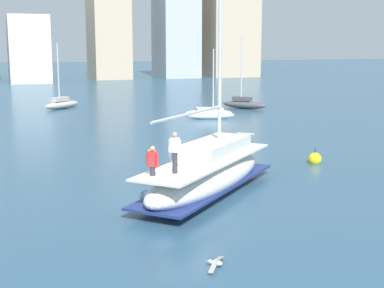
{
  "coord_description": "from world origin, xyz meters",
  "views": [
    {
      "loc": [
        -6.38,
        -20.58,
        6.22
      ],
      "look_at": [
        1.76,
        2.74,
        1.8
      ],
      "focal_mm": 51.58,
      "sensor_mm": 36.0,
      "label": 1
    }
  ],
  "objects_px": {
    "moored_catamaran": "(244,103)",
    "seagull": "(216,263)",
    "main_sailboat": "(208,172)",
    "moored_sloop_far": "(62,104)",
    "mooring_buoy": "(315,159)",
    "moored_sloop_near": "(210,112)"
  },
  "relations": [
    {
      "from": "moored_sloop_near",
      "to": "moored_sloop_far",
      "type": "bearing_deg",
      "value": 134.46
    },
    {
      "from": "moored_catamaran",
      "to": "mooring_buoy",
      "type": "xyz_separation_m",
      "value": [
        -7.25,
        -25.06,
        -0.31
      ]
    },
    {
      "from": "moored_sloop_far",
      "to": "seagull",
      "type": "bearing_deg",
      "value": -90.36
    },
    {
      "from": "moored_sloop_far",
      "to": "mooring_buoy",
      "type": "distance_m",
      "value": 32.57
    },
    {
      "from": "main_sailboat",
      "to": "moored_sloop_far",
      "type": "xyz_separation_m",
      "value": [
        -2.4,
        34.76,
        -0.39
      ]
    },
    {
      "from": "moored_catamaran",
      "to": "mooring_buoy",
      "type": "bearing_deg",
      "value": -106.15
    },
    {
      "from": "mooring_buoy",
      "to": "moored_catamaran",
      "type": "bearing_deg",
      "value": 73.85
    },
    {
      "from": "moored_catamaran",
      "to": "seagull",
      "type": "height_order",
      "value": "moored_catamaran"
    },
    {
      "from": "main_sailboat",
      "to": "moored_sloop_near",
      "type": "xyz_separation_m",
      "value": [
        8.98,
        23.17,
        -0.4
      ]
    },
    {
      "from": "moored_sloop_near",
      "to": "seagull",
      "type": "xyz_separation_m",
      "value": [
        -11.65,
        -30.77,
        -0.37
      ]
    },
    {
      "from": "moored_sloop_near",
      "to": "seagull",
      "type": "height_order",
      "value": "moored_sloop_near"
    },
    {
      "from": "moored_sloop_near",
      "to": "moored_sloop_far",
      "type": "distance_m",
      "value": 16.25
    },
    {
      "from": "main_sailboat",
      "to": "moored_catamaran",
      "type": "distance_m",
      "value": 32.4
    },
    {
      "from": "moored_sloop_far",
      "to": "seagull",
      "type": "xyz_separation_m",
      "value": [
        -0.27,
        -42.37,
        -0.38
      ]
    },
    {
      "from": "moored_catamaran",
      "to": "seagull",
      "type": "bearing_deg",
      "value": -115.64
    },
    {
      "from": "moored_sloop_far",
      "to": "moored_catamaran",
      "type": "bearing_deg",
      "value": -19.05
    },
    {
      "from": "main_sailboat",
      "to": "moored_sloop_far",
      "type": "height_order",
      "value": "main_sailboat"
    },
    {
      "from": "moored_sloop_far",
      "to": "mooring_buoy",
      "type": "relative_size",
      "value": 6.7
    },
    {
      "from": "moored_sloop_near",
      "to": "moored_sloop_far",
      "type": "height_order",
      "value": "moored_sloop_far"
    },
    {
      "from": "moored_catamaran",
      "to": "moored_sloop_near",
      "type": "bearing_deg",
      "value": -135.91
    },
    {
      "from": "seagull",
      "to": "mooring_buoy",
      "type": "relative_size",
      "value": 1.14
    },
    {
      "from": "main_sailboat",
      "to": "moored_sloop_far",
      "type": "distance_m",
      "value": 34.85
    }
  ]
}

